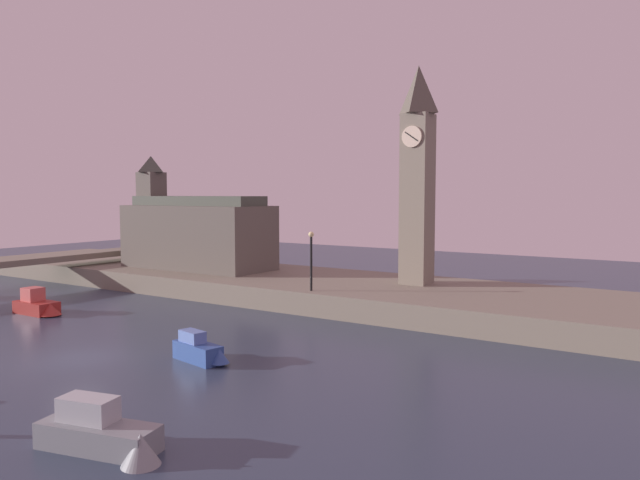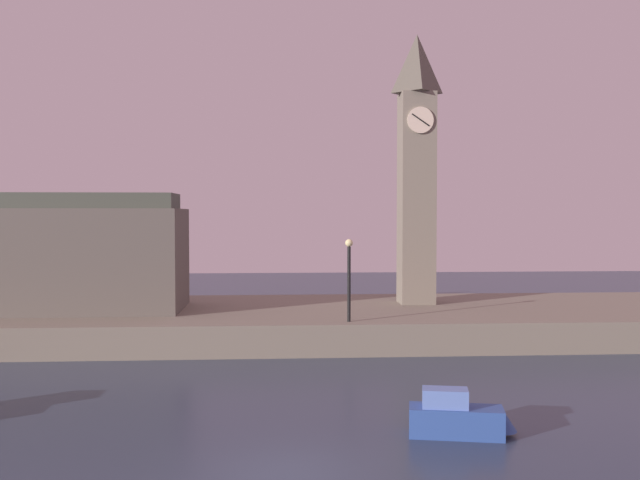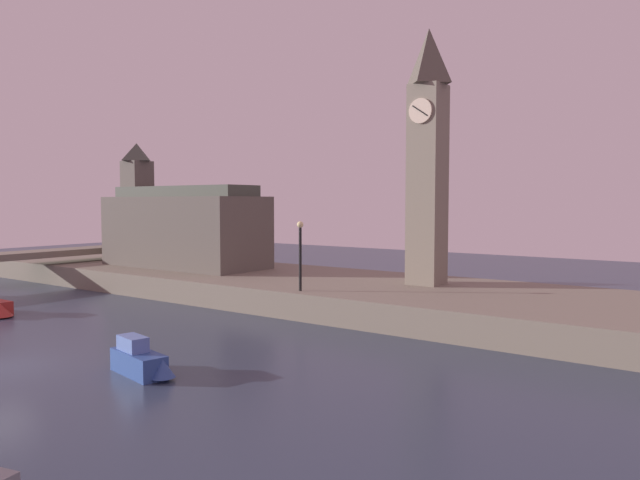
{
  "view_description": "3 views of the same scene",
  "coord_description": "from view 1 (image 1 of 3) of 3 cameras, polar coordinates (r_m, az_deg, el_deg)",
  "views": [
    {
      "loc": [
        24.87,
        -17.19,
        7.78
      ],
      "look_at": [
        2.62,
        16.77,
        4.67
      ],
      "focal_mm": 33.92,
      "sensor_mm": 36.0,
      "label": 1
    },
    {
      "loc": [
        -0.23,
        -17.08,
        6.49
      ],
      "look_at": [
        1.74,
        14.29,
        5.33
      ],
      "focal_mm": 39.05,
      "sensor_mm": 36.0,
      "label": 2
    },
    {
      "loc": [
        23.33,
        -11.04,
        6.42
      ],
      "look_at": [
        2.83,
        17.23,
        4.18
      ],
      "focal_mm": 33.71,
      "sensor_mm": 36.0,
      "label": 3
    }
  ],
  "objects": [
    {
      "name": "boat_dinghy_red",
      "position": [
        43.31,
        -24.99,
        -5.62
      ],
      "size": [
        3.68,
        1.59,
        1.68
      ],
      "color": "maroon",
      "rests_on": "ground"
    },
    {
      "name": "streetlamp",
      "position": [
        39.01,
        -0.84,
        -1.32
      ],
      "size": [
        0.36,
        0.36,
        3.85
      ],
      "color": "black",
      "rests_on": "far_embankment"
    },
    {
      "name": "parliament_hall",
      "position": [
        52.43,
        -11.81,
        0.76
      ],
      "size": [
        13.21,
        5.5,
        9.63
      ],
      "color": "#5B544C",
      "rests_on": "far_embankment"
    },
    {
      "name": "clock_tower",
      "position": [
        42.36,
        9.19,
        6.33
      ],
      "size": [
        2.08,
        2.13,
        14.99
      ],
      "color": "slate",
      "rests_on": "far_embankment"
    },
    {
      "name": "ground_plane",
      "position": [
        31.22,
        -21.76,
        -10.36
      ],
      "size": [
        120.0,
        120.0,
        0.0
      ],
      "primitive_type": "plane",
      "color": "#2D384C"
    },
    {
      "name": "far_embankment",
      "position": [
        45.29,
        -0.54,
        -4.54
      ],
      "size": [
        70.0,
        12.0,
        1.5
      ],
      "primitive_type": "cube",
      "color": "slate",
      "rests_on": "ground"
    },
    {
      "name": "boat_cruiser_grey",
      "position": [
        20.17,
        -19.65,
        -16.86
      ],
      "size": [
        4.63,
        2.17,
        1.59
      ],
      "color": "gray",
      "rests_on": "ground"
    },
    {
      "name": "boat_tour_blue",
      "position": [
        28.95,
        -11.22,
        -10.18
      ],
      "size": [
        3.32,
        1.51,
        1.41
      ],
      "color": "#2D4C93",
      "rests_on": "ground"
    }
  ]
}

